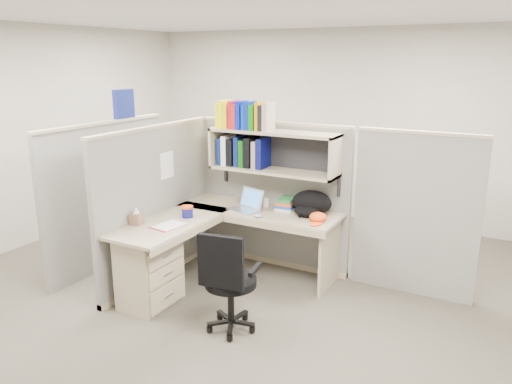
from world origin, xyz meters
The scene contains 14 objects.
ground centered at (0.00, 0.00, 0.00)m, with size 6.00×6.00×0.00m, color #3B372D.
room_shell centered at (0.00, 0.00, 1.62)m, with size 6.00×6.00×6.00m.
cubicle centered at (-0.37, 0.45, 0.91)m, with size 3.79×1.84×1.95m.
desk centered at (-0.41, -0.29, 0.44)m, with size 1.74×1.75×0.73m.
laptop centered at (-0.12, 0.45, 0.85)m, with size 0.32×0.32×0.23m, color silver, non-canonical shape.
backpack centered at (0.55, 0.65, 0.85)m, with size 0.42×0.32×0.25m, color black, non-canonical shape.
orange_cap centered at (0.70, 0.49, 0.78)m, with size 0.17×0.20×0.09m, color #FC4F15, non-canonical shape.
snack_canister centered at (-0.51, -0.01, 0.79)m, with size 0.12×0.12×0.12m.
tissue_box centered at (-0.81, -0.42, 0.82)m, with size 0.11×0.11×0.18m, color #88624D, non-canonical shape.
mouse centered at (0.12, 0.32, 0.75)m, with size 0.09×0.06×0.03m, color #8BA7C5.
paper_cup centered at (0.02, 0.69, 0.78)m, with size 0.06×0.06×0.09m, color white.
book_stack centered at (0.25, 0.73, 0.79)m, with size 0.18×0.25×0.12m, color slate, non-canonical shape.
loose_paper centered at (-0.51, -0.31, 0.73)m, with size 0.22×0.29×0.00m, color white, non-canonical shape.
task_chair centered at (0.36, -0.63, 0.33)m, with size 0.52×0.48×0.93m.
Camera 1 is at (2.40, -3.89, 2.28)m, focal length 35.00 mm.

